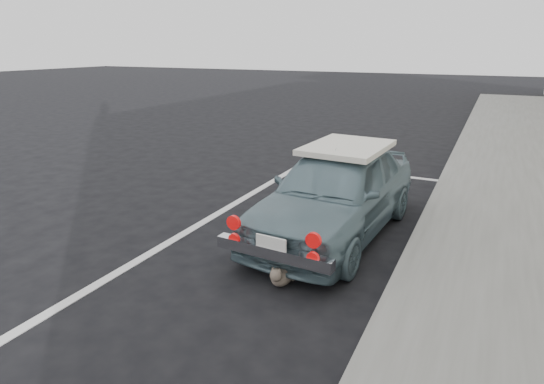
{
  "coord_description": "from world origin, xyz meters",
  "views": [
    {
      "loc": [
        2.5,
        -1.85,
        2.32
      ],
      "look_at": [
        0.37,
        2.52,
        0.75
      ],
      "focal_mm": 30.0,
      "sensor_mm": 36.0,
      "label": 1
    }
  ],
  "objects": [
    {
      "name": "pline_front",
      "position": [
        0.5,
        6.5,
        0.0
      ],
      "size": [
        3.0,
        0.12,
        0.01
      ],
      "primitive_type": "cube",
      "color": "silver",
      "rests_on": "ground"
    },
    {
      "name": "retro_coupe",
      "position": [
        0.83,
        3.41,
        0.57
      ],
      "size": [
        1.55,
        3.4,
        1.13
      ],
      "rotation": [
        0.0,
        0.0,
        -0.06
      ],
      "color": "slate",
      "rests_on": "ground"
    },
    {
      "name": "pline_side",
      "position": [
        -0.9,
        3.0,
        0.0
      ],
      "size": [
        0.12,
        7.0,
        0.01
      ],
      "primitive_type": "cube",
      "color": "silver",
      "rests_on": "ground"
    },
    {
      "name": "ground",
      "position": [
        0.0,
        0.0,
        0.0
      ],
      "size": [
        80.0,
        80.0,
        0.0
      ],
      "primitive_type": "plane",
      "color": "black",
      "rests_on": "ground"
    },
    {
      "name": "cat",
      "position": [
        0.79,
        1.88,
        0.12
      ],
      "size": [
        0.22,
        0.49,
        0.26
      ],
      "rotation": [
        0.0,
        0.0,
        0.02
      ],
      "color": "#726557",
      "rests_on": "ground"
    }
  ]
}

